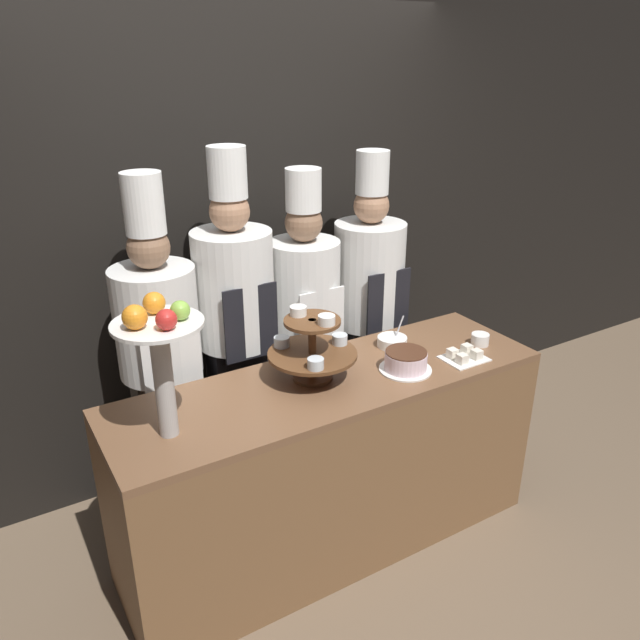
# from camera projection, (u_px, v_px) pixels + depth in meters

# --- Properties ---
(ground_plane) EXTENTS (14.00, 14.00, 0.00)m
(ground_plane) POSITION_uv_depth(u_px,v_px,m) (365.00, 578.00, 2.89)
(ground_plane) COLOR brown
(wall_back) EXTENTS (10.00, 0.06, 2.80)m
(wall_back) POSITION_uv_depth(u_px,v_px,m) (237.00, 224.00, 3.33)
(wall_back) COLOR black
(wall_back) RESTS_ON ground_plane
(buffet_counter) EXTENTS (2.01, 0.60, 0.91)m
(buffet_counter) POSITION_uv_depth(u_px,v_px,m) (331.00, 463.00, 2.95)
(buffet_counter) COLOR brown
(buffet_counter) RESTS_ON ground_plane
(tiered_stand) EXTENTS (0.40, 0.40, 0.33)m
(tiered_stand) POSITION_uv_depth(u_px,v_px,m) (312.00, 346.00, 2.72)
(tiered_stand) COLOR brown
(tiered_stand) RESTS_ON buffet_counter
(fruit_pedestal) EXTENTS (0.33, 0.33, 0.55)m
(fruit_pedestal) POSITION_uv_depth(u_px,v_px,m) (159.00, 344.00, 2.22)
(fruit_pedestal) COLOR #B2ADA8
(fruit_pedestal) RESTS_ON buffet_counter
(cake_round) EXTENTS (0.24, 0.24, 0.10)m
(cake_round) POSITION_uv_depth(u_px,v_px,m) (406.00, 361.00, 2.83)
(cake_round) COLOR white
(cake_round) RESTS_ON buffet_counter
(cup_white) EXTENTS (0.09, 0.09, 0.06)m
(cup_white) POSITION_uv_depth(u_px,v_px,m) (480.00, 339.00, 3.09)
(cup_white) COLOR white
(cup_white) RESTS_ON buffet_counter
(cake_square_tray) EXTENTS (0.20, 0.17, 0.05)m
(cake_square_tray) POSITION_uv_depth(u_px,v_px,m) (464.00, 356.00, 2.94)
(cake_square_tray) COLOR white
(cake_square_tray) RESTS_ON buffet_counter
(serving_bowl_far) EXTENTS (0.15, 0.15, 0.15)m
(serving_bowl_far) POSITION_uv_depth(u_px,v_px,m) (392.00, 341.00, 3.07)
(serving_bowl_far) COLOR white
(serving_bowl_far) RESTS_ON buffet_counter
(chef_left) EXTENTS (0.39, 0.39, 1.78)m
(chef_left) POSITION_uv_depth(u_px,v_px,m) (160.00, 351.00, 2.93)
(chef_left) COLOR #38332D
(chef_left) RESTS_ON ground_plane
(chef_center_left) EXTENTS (0.39, 0.39, 1.86)m
(chef_center_left) POSITION_uv_depth(u_px,v_px,m) (236.00, 321.00, 3.09)
(chef_center_left) COLOR black
(chef_center_left) RESTS_ON ground_plane
(chef_center_right) EXTENTS (0.37, 0.37, 1.73)m
(chef_center_right) POSITION_uv_depth(u_px,v_px,m) (305.00, 317.00, 3.31)
(chef_center_right) COLOR #38332D
(chef_center_right) RESTS_ON ground_plane
(chef_right) EXTENTS (0.39, 0.39, 1.79)m
(chef_right) POSITION_uv_depth(u_px,v_px,m) (368.00, 300.00, 3.50)
(chef_right) COLOR #28282D
(chef_right) RESTS_ON ground_plane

